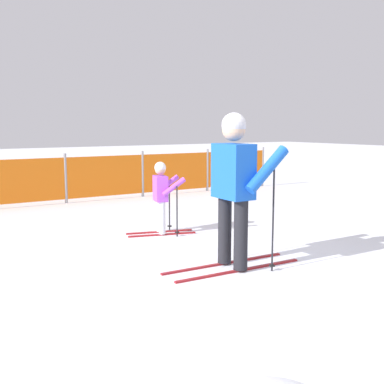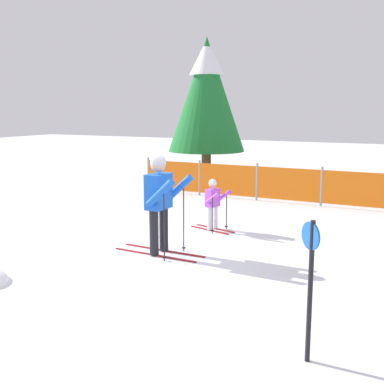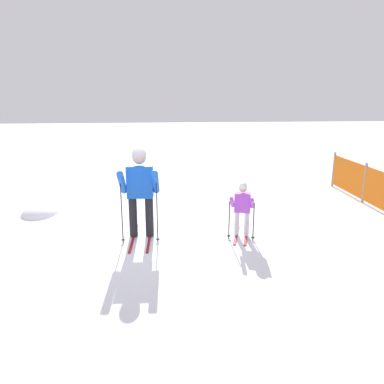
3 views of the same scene
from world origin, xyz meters
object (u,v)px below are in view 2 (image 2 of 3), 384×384
skier_child (213,200)px  trail_marker (310,276)px  skier_adult (160,195)px  safety_fence (288,184)px  conifer_far (207,93)px

skier_child → trail_marker: size_ratio=0.74×
skier_child → trail_marker: (2.99, -4.43, 0.27)m
skier_adult → trail_marker: bearing=-35.9°
safety_fence → skier_child: bearing=-99.9°
safety_fence → trail_marker: size_ratio=6.13×
skier_adult → skier_child: 1.98m
skier_child → safety_fence: bearing=96.5°
conifer_far → skier_child: bearing=-64.2°
skier_child → trail_marker: 5.35m
conifer_far → trail_marker: bearing=-60.6°
skier_adult → safety_fence: size_ratio=0.20×
trail_marker → conifer_far: bearing=119.4°
skier_adult → safety_fence: 5.56m
skier_adult → conifer_far: bearing=112.0°
skier_child → safety_fence: size_ratio=0.12×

